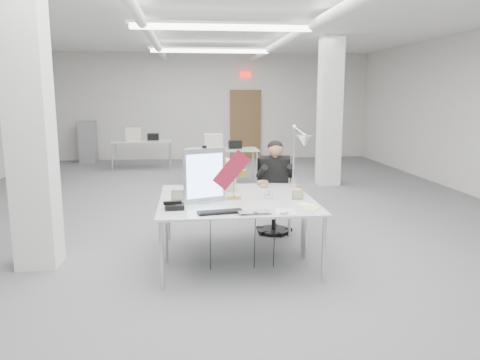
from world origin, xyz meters
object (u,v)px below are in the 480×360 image
Objects in this scene: seated_person at (275,172)px; laptop at (256,214)px; desk_phone at (174,207)px; architect_lamp at (298,153)px; desk_main at (240,208)px; monitor at (205,175)px; beige_monitor at (215,175)px; bankers_lamp at (234,186)px; office_chair at (274,200)px.

seated_person is 2.78× the size of laptop.
architect_lamp is (1.53, 0.77, 0.47)m from desk_phone.
desk_phone is at bearing -124.31° from seated_person.
desk_main is 0.57m from monitor.
desk_phone is at bearing -160.38° from monitor.
laptop is at bearing -129.92° from architect_lamp.
monitor reaches higher than desk_main.
beige_monitor reaches higher than desk_phone.
monitor is at bearing -153.00° from bankers_lamp.
bankers_lamp is (-0.15, 0.78, 0.14)m from laptop.
office_chair is 1.94m from laptop.
monitor reaches higher than office_chair.
beige_monitor is (-0.21, 0.97, 0.21)m from desk_main.
desk_main is at bearing -104.56° from office_chair.
monitor is 2.99× the size of desk_phone.
laptop is 1.65× the size of desk_phone.
monitor is 0.63× the size of architect_lamp.
architect_lamp is (0.82, 0.77, 0.50)m from desk_main.
laptop is at bearing -26.30° from desk_phone.
office_chair is at bearing 69.23° from laptop.
monitor is at bearing 123.00° from laptop.
laptop is (0.49, -0.64, -0.30)m from monitor.
seated_person is 3.15× the size of bankers_lamp.
desk_main is at bearing -105.29° from seated_person.
beige_monitor is (-0.86, -0.46, 0.05)m from seated_person.
seated_person is (0.00, -0.05, 0.42)m from office_chair.
office_chair is at bearing 95.13° from architect_lamp.
monitor is 0.86m from laptop.
beige_monitor is (-0.34, 1.33, 0.18)m from laptop.
desk_main is 5.27× the size of laptop.
architect_lamp is at bearing -66.67° from seated_person.
laptop is at bearing -96.89° from office_chair.
desk_phone is at bearing -179.41° from desk_main.
monitor is (-0.37, 0.28, 0.32)m from desk_main.
desk_phone reaches higher than laptop.
monitor is 1.50× the size of beige_monitor.
desk_main is 5.98× the size of bankers_lamp.
beige_monitor is at bearing 160.71° from architect_lamp.
architect_lamp reaches higher than laptop.
monitor is 1.82× the size of laptop.
office_chair is 2.29× the size of beige_monitor.
monitor is at bearing 36.66° from desk_phone.
seated_person is (0.65, 1.43, 0.16)m from desk_main.
monitor is (-1.02, -1.20, 0.59)m from office_chair.
desk_phone is 0.21× the size of architect_lamp.
monitor reaches higher than desk_phone.
monitor is at bearing -121.26° from office_chair.
architect_lamp is at bearing 43.10° from desk_main.
office_chair is 2.04m from desk_phone.
laptop is 0.91m from desk_phone.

